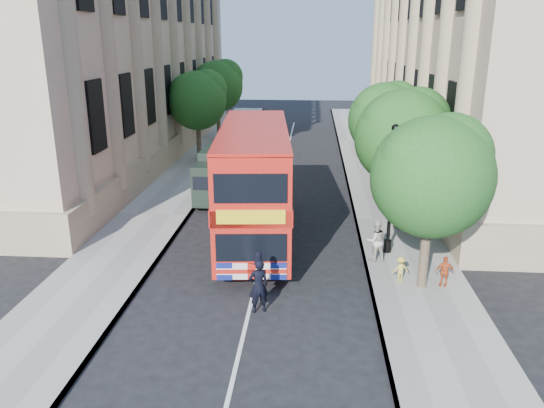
% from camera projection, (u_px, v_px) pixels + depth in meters
% --- Properties ---
extents(ground, '(120.00, 120.00, 0.00)m').
position_uv_depth(ground, '(245.00, 327.00, 16.02)').
color(ground, black).
rests_on(ground, ground).
extents(pavement_right, '(3.50, 80.00, 0.12)m').
position_uv_depth(pavement_right, '(392.00, 221.00, 25.09)').
color(pavement_right, gray).
rests_on(pavement_right, ground).
extents(pavement_left, '(3.50, 80.00, 0.12)m').
position_uv_depth(pavement_left, '(154.00, 215.00, 25.93)').
color(pavement_left, gray).
rests_on(pavement_left, ground).
extents(building_right, '(12.00, 38.00, 18.00)m').
position_uv_depth(building_right, '(495.00, 27.00, 35.10)').
color(building_right, tan).
rests_on(building_right, ground).
extents(building_left, '(12.00, 38.00, 18.00)m').
position_uv_depth(building_left, '(91.00, 27.00, 37.12)').
color(building_left, tan).
rests_on(building_left, ground).
extents(tree_right_near, '(4.00, 4.00, 6.08)m').
position_uv_depth(tree_right_near, '(433.00, 170.00, 17.20)').
color(tree_right_near, '#473828').
rests_on(tree_right_near, ground).
extents(tree_right_mid, '(4.20, 4.20, 6.37)m').
position_uv_depth(tree_right_mid, '(404.00, 132.00, 22.84)').
color(tree_right_mid, '#473828').
rests_on(tree_right_mid, ground).
extents(tree_right_far, '(4.00, 4.00, 6.15)m').
position_uv_depth(tree_right_far, '(386.00, 116.00, 28.58)').
color(tree_right_far, '#473828').
rests_on(tree_right_far, ground).
extents(tree_left_far, '(4.00, 4.00, 6.30)m').
position_uv_depth(tree_left_far, '(198.00, 97.00, 36.06)').
color(tree_left_far, '#473828').
rests_on(tree_left_far, ground).
extents(tree_left_back, '(4.20, 4.20, 6.65)m').
position_uv_depth(tree_left_back, '(218.00, 83.00, 43.58)').
color(tree_left_back, '#473828').
rests_on(tree_left_back, ground).
extents(lamp_post, '(0.32, 0.32, 5.16)m').
position_uv_depth(lamp_post, '(391.00, 195.00, 20.60)').
color(lamp_post, black).
rests_on(lamp_post, pavement_right).
extents(double_decker_bus, '(3.58, 10.49, 4.76)m').
position_uv_depth(double_decker_bus, '(254.00, 180.00, 22.28)').
color(double_decker_bus, red).
rests_on(double_decker_bus, ground).
extents(box_van, '(2.15, 4.86, 2.73)m').
position_uv_depth(box_van, '(221.00, 176.00, 28.00)').
color(box_van, black).
rests_on(box_van, ground).
extents(police_constable, '(0.77, 0.66, 1.80)m').
position_uv_depth(police_constable, '(258.00, 286.00, 16.68)').
color(police_constable, black).
rests_on(police_constable, ground).
extents(woman_pedestrian, '(0.95, 0.84, 1.64)m').
position_uv_depth(woman_pedestrian, '(376.00, 241.00, 20.27)').
color(woman_pedestrian, beige).
rests_on(woman_pedestrian, pavement_right).
extents(child_a, '(0.66, 0.29, 1.12)m').
position_uv_depth(child_a, '(445.00, 272.00, 18.20)').
color(child_a, '#CA4F23').
rests_on(child_a, pavement_right).
extents(child_b, '(0.67, 0.48, 0.93)m').
position_uv_depth(child_b, '(400.00, 269.00, 18.65)').
color(child_b, gold).
rests_on(child_b, pavement_right).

